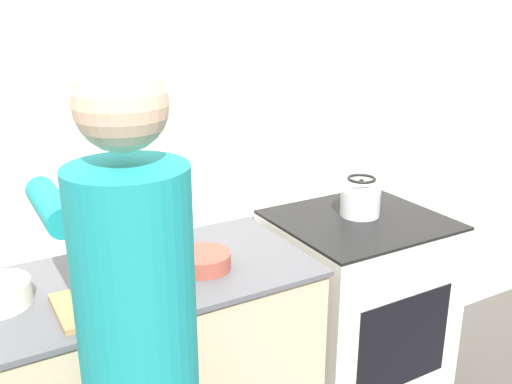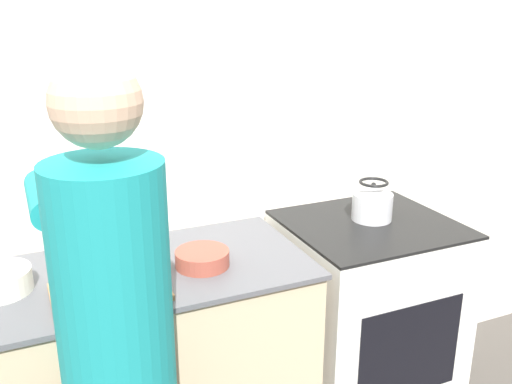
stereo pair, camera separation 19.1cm
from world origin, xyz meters
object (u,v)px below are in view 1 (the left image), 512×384
at_px(cutting_board, 116,299).
at_px(knife, 117,296).
at_px(person, 139,358).
at_px(oven, 354,316).
at_px(kettle, 360,199).
at_px(bowl_prep, 204,261).

bearing_deg(cutting_board, knife, -65.42).
bearing_deg(person, oven, 23.27).
bearing_deg(kettle, bowl_prep, -171.98).
distance_m(person, kettle, 1.24).
bearing_deg(person, kettle, 24.27).
bearing_deg(cutting_board, oven, 7.94).
relative_size(oven, kettle, 5.56).
distance_m(oven, bowl_prep, 0.88).
bearing_deg(person, cutting_board, 83.20).
height_order(cutting_board, bowl_prep, bowl_prep).
bearing_deg(kettle, knife, -170.21).
height_order(oven, bowl_prep, bowl_prep).
relative_size(person, kettle, 10.08).
bearing_deg(kettle, person, -155.73).
relative_size(person, cutting_board, 4.77).
distance_m(person, cutting_board, 0.33).
distance_m(cutting_board, knife, 0.01).
xyz_separation_m(oven, person, (-1.11, -0.48, 0.46)).
distance_m(knife, bowl_prep, 0.33).
bearing_deg(knife, bowl_prep, 7.32).
relative_size(knife, bowl_prep, 1.04).
bearing_deg(kettle, cutting_board, -170.49).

